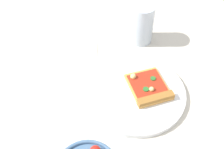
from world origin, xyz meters
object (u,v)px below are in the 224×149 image
(plate, at_px, (135,93))
(paper_napkin, at_px, (79,46))
(soda_glass, at_px, (142,24))
(pizza_slice_main, at_px, (149,89))

(plate, xyz_separation_m, paper_napkin, (-0.16, -0.20, -0.01))
(soda_glass, relative_size, paper_napkin, 1.07)
(plate, relative_size, pizza_slice_main, 1.81)
(pizza_slice_main, bearing_deg, paper_napkin, -121.96)
(soda_glass, bearing_deg, paper_napkin, -69.46)
(soda_glass, height_order, paper_napkin, soda_glass)
(soda_glass, bearing_deg, pizza_slice_main, 13.21)
(pizza_slice_main, height_order, paper_napkin, pizza_slice_main)
(pizza_slice_main, distance_m, paper_napkin, 0.28)
(pizza_slice_main, bearing_deg, soda_glass, -166.79)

